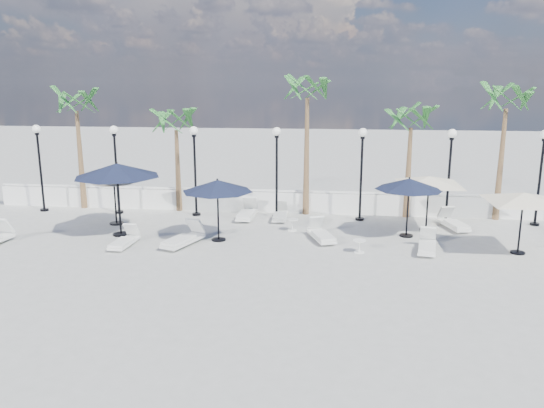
# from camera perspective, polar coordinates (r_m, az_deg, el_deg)

# --- Properties ---
(ground) EXTENTS (100.00, 100.00, 0.00)m
(ground) POSITION_cam_1_polar(r_m,az_deg,el_deg) (16.45, -1.98, -7.12)
(ground) COLOR #969691
(ground) RESTS_ON ground
(balustrade) EXTENTS (26.00, 0.30, 1.01)m
(balustrade) POSITION_cam_1_polar(r_m,az_deg,el_deg) (23.47, 0.76, 0.24)
(balustrade) COLOR silver
(balustrade) RESTS_ON ground
(lamppost_0) EXTENTS (0.36, 0.36, 3.84)m
(lamppost_0) POSITION_cam_1_polar(r_m,az_deg,el_deg) (25.48, -23.77, 4.78)
(lamppost_0) COLOR black
(lamppost_0) RESTS_ON ground
(lamppost_1) EXTENTS (0.36, 0.36, 3.84)m
(lamppost_1) POSITION_cam_1_polar(r_m,az_deg,el_deg) (23.90, -16.48, 4.87)
(lamppost_1) COLOR black
(lamppost_1) RESTS_ON ground
(lamppost_2) EXTENTS (0.36, 0.36, 3.84)m
(lamppost_2) POSITION_cam_1_polar(r_m,az_deg,el_deg) (22.76, -8.32, 4.88)
(lamppost_2) COLOR black
(lamppost_2) RESTS_ON ground
(lamppost_3) EXTENTS (0.36, 0.36, 3.84)m
(lamppost_3) POSITION_cam_1_polar(r_m,az_deg,el_deg) (22.12, 0.51, 4.79)
(lamppost_3) COLOR black
(lamppost_3) RESTS_ON ground
(lamppost_4) EXTENTS (0.36, 0.36, 3.84)m
(lamppost_4) POSITION_cam_1_polar(r_m,az_deg,el_deg) (22.02, 9.63, 4.57)
(lamppost_4) COLOR black
(lamppost_4) RESTS_ON ground
(lamppost_5) EXTENTS (0.36, 0.36, 3.84)m
(lamppost_5) POSITION_cam_1_polar(r_m,az_deg,el_deg) (22.48, 18.59, 4.24)
(lamppost_5) COLOR black
(lamppost_5) RESTS_ON ground
(lamppost_6) EXTENTS (0.36, 0.36, 3.84)m
(lamppost_6) POSITION_cam_1_polar(r_m,az_deg,el_deg) (23.45, 27.00, 3.84)
(lamppost_6) COLOR black
(lamppost_6) RESTS_ON ground
(palm_0) EXTENTS (2.60, 2.60, 5.50)m
(palm_0) POSITION_cam_1_polar(r_m,az_deg,el_deg) (25.29, -20.30, 9.68)
(palm_0) COLOR brown
(palm_0) RESTS_ON ground
(palm_1) EXTENTS (2.60, 2.60, 4.70)m
(palm_1) POSITION_cam_1_polar(r_m,az_deg,el_deg) (23.66, -10.28, 8.20)
(palm_1) COLOR brown
(palm_1) RESTS_ON ground
(palm_2) EXTENTS (2.60, 2.60, 6.10)m
(palm_2) POSITION_cam_1_polar(r_m,az_deg,el_deg) (22.60, 3.83, 11.61)
(palm_2) COLOR brown
(palm_2) RESTS_ON ground
(palm_3) EXTENTS (2.60, 2.60, 4.90)m
(palm_3) POSITION_cam_1_polar(r_m,az_deg,el_deg) (22.85, 14.74, 8.31)
(palm_3) COLOR brown
(palm_3) RESTS_ON ground
(palm_4) EXTENTS (2.60, 2.60, 5.70)m
(palm_4) POSITION_cam_1_polar(r_m,az_deg,el_deg) (23.60, 23.90, 9.66)
(palm_4) COLOR brown
(palm_4) RESTS_ON ground
(lounger_0) EXTENTS (0.62, 1.67, 0.62)m
(lounger_0) POSITION_cam_1_polar(r_m,az_deg,el_deg) (19.38, -15.58, -3.82)
(lounger_0) COLOR beige
(lounger_0) RESTS_ON ground
(lounger_2) EXTENTS (0.68, 1.95, 0.72)m
(lounger_2) POSITION_cam_1_polar(r_m,az_deg,el_deg) (22.45, -2.71, -0.96)
(lounger_2) COLOR beige
(lounger_2) RESTS_ON ground
(lounger_3) EXTENTS (0.61, 1.72, 0.64)m
(lounger_3) POSITION_cam_1_polar(r_m,az_deg,el_deg) (22.27, 0.87, -1.14)
(lounger_3) COLOR beige
(lounger_3) RESTS_ON ground
(lounger_4) EXTENTS (1.25, 2.05, 0.73)m
(lounger_4) POSITION_cam_1_polar(r_m,az_deg,el_deg) (19.06, -9.49, -3.67)
(lounger_4) COLOR beige
(lounger_4) RESTS_ON ground
(lounger_5) EXTENTS (1.15, 1.90, 0.68)m
(lounger_5) POSITION_cam_1_polar(r_m,az_deg,el_deg) (19.48, 5.31, -3.24)
(lounger_5) COLOR beige
(lounger_5) RESTS_ON ground
(lounger_6) EXTENTS (0.87, 1.81, 0.65)m
(lounger_6) POSITION_cam_1_polar(r_m,az_deg,el_deg) (18.87, 16.35, -4.29)
(lounger_6) COLOR beige
(lounger_6) RESTS_ON ground
(lounger_8) EXTENTS (1.03, 1.91, 0.68)m
(lounger_8) POSITION_cam_1_polar(r_m,az_deg,el_deg) (22.09, 18.93, -1.93)
(lounger_8) COLOR beige
(lounger_8) RESTS_ON ground
(side_table_1) EXTENTS (0.47, 0.47, 0.46)m
(side_table_1) POSITION_cam_1_polar(r_m,az_deg,el_deg) (20.62, 2.20, -2.12)
(side_table_1) COLOR beige
(side_table_1) RESTS_ON ground
(side_table_2) EXTENTS (0.45, 0.45, 0.44)m
(side_table_2) POSITION_cam_1_polar(r_m,az_deg,el_deg) (18.23, 9.38, -4.38)
(side_table_2) COLOR beige
(side_table_2) RESTS_ON ground
(parasol_navy_left) EXTENTS (3.18, 3.18, 2.81)m
(parasol_navy_left) POSITION_cam_1_polar(r_m,az_deg,el_deg) (20.36, -16.34, 3.48)
(parasol_navy_left) COLOR black
(parasol_navy_left) RESTS_ON ground
(parasol_navy_mid) EXTENTS (2.57, 2.57, 2.30)m
(parasol_navy_mid) POSITION_cam_1_polar(r_m,az_deg,el_deg) (19.03, -5.89, 1.93)
(parasol_navy_mid) COLOR black
(parasol_navy_mid) RESTS_ON ground
(parasol_navy_right) EXTENTS (2.52, 2.52, 2.26)m
(parasol_navy_right) POSITION_cam_1_polar(r_m,az_deg,el_deg) (20.10, 14.53, 2.06)
(parasol_navy_right) COLOR black
(parasol_navy_right) RESTS_ON ground
(parasol_cream_sq_a) EXTENTS (4.68, 4.68, 2.30)m
(parasol_cream_sq_a) POSITION_cam_1_polar(r_m,az_deg,el_deg) (21.15, 16.57, 2.85)
(parasol_cream_sq_a) COLOR black
(parasol_cream_sq_a) RESTS_ON ground
(parasol_cream_sq_b) EXTENTS (4.51, 4.51, 2.26)m
(parasol_cream_sq_b) POSITION_cam_1_polar(r_m,az_deg,el_deg) (19.32, 25.49, 1.07)
(parasol_cream_sq_b) COLOR black
(parasol_cream_sq_b) RESTS_ON ground
(parasol_cream_small) EXTENTS (1.82, 1.82, 2.24)m
(parasol_cream_small) POSITION_cam_1_polar(r_m,az_deg,el_deg) (22.12, -16.67, 2.72)
(parasol_cream_small) COLOR black
(parasol_cream_small) RESTS_ON ground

